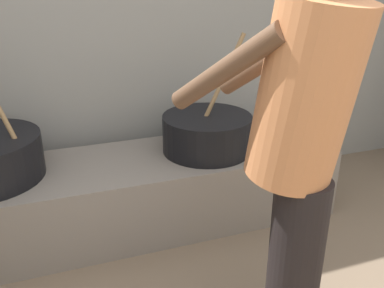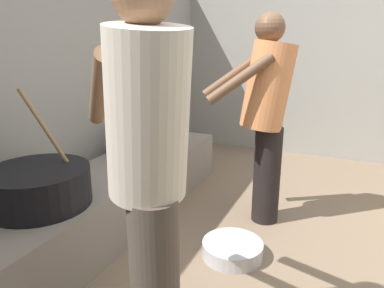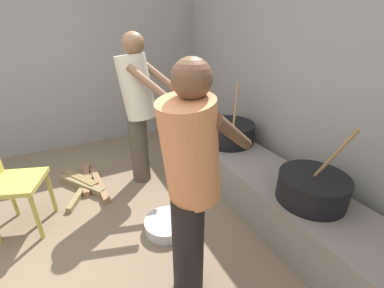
% 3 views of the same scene
% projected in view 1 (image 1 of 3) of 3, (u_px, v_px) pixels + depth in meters
% --- Properties ---
extents(block_enclosure_rear, '(5.02, 0.20, 1.96)m').
position_uv_depth(block_enclosure_rear, '(96.00, 43.00, 2.53)').
color(block_enclosure_rear, gray).
rests_on(block_enclosure_rear, ground_plane).
extents(hearth_ledge, '(2.64, 0.60, 0.41)m').
position_uv_depth(hearth_ledge, '(108.00, 198.00, 2.36)').
color(hearth_ledge, slate).
rests_on(hearth_ledge, ground_plane).
extents(cooking_pot_main, '(0.51, 0.51, 0.67)m').
position_uv_depth(cooking_pot_main, '(207.00, 133.00, 2.42)').
color(cooking_pot_main, black).
rests_on(cooking_pot_main, hearth_ledge).
extents(cook_in_orange_shirt, '(0.58, 0.71, 1.52)m').
position_uv_depth(cook_in_orange_shirt, '(300.00, 142.00, 1.40)').
color(cook_in_orange_shirt, black).
rests_on(cook_in_orange_shirt, ground_plane).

